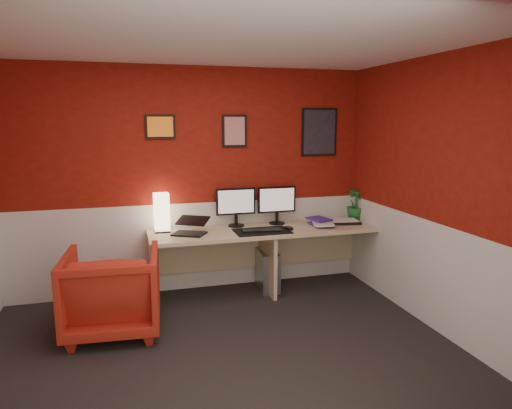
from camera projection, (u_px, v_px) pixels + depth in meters
name	position (u px, v px, depth m)	size (l,w,h in m)	color
ground	(225.00, 362.00, 3.69)	(4.00, 3.50, 0.01)	black
ceiling	(221.00, 36.00, 3.24)	(4.00, 3.50, 0.01)	white
wall_back	(191.00, 181.00, 5.12)	(4.00, 0.01, 2.50)	maroon
wall_front	(315.00, 292.00, 1.81)	(4.00, 0.01, 2.50)	maroon
wall_right	(448.00, 198.00, 4.01)	(0.01, 3.50, 2.50)	maroon
wainscot_back	(193.00, 246.00, 5.25)	(4.00, 0.01, 1.00)	silver
wainscot_right	(441.00, 280.00, 4.14)	(0.01, 3.50, 1.00)	silver
desk	(267.00, 260.00, 5.17)	(2.60, 0.65, 0.73)	tan
shoji_lamp	(162.00, 214.00, 4.94)	(0.16, 0.16, 0.40)	#FFE5B2
laptop	(189.00, 224.00, 4.83)	(0.33, 0.23, 0.22)	black
monitor_left	(236.00, 201.00, 5.18)	(0.45, 0.06, 0.58)	black
monitor_right	(277.00, 199.00, 5.30)	(0.45, 0.06, 0.58)	black
desk_mat	(262.00, 231.00, 4.98)	(0.60, 0.38, 0.01)	black
keyboard	(262.00, 230.00, 4.98)	(0.42, 0.14, 0.02)	black
mouse	(289.00, 228.00, 5.05)	(0.06, 0.10, 0.03)	black
book_bottom	(314.00, 225.00, 5.22)	(0.21, 0.28, 0.03)	#3D22A0
book_middle	(313.00, 223.00, 5.21)	(0.23, 0.31, 0.02)	silver
book_top	(312.00, 220.00, 5.25)	(0.20, 0.27, 0.03)	#3D22A0
zen_tray	(344.00, 222.00, 5.39)	(0.35, 0.25, 0.03)	black
potted_plant	(355.00, 204.00, 5.56)	(0.21, 0.21, 0.37)	#19591E
pc_tower	(267.00, 270.00, 5.28)	(0.20, 0.45, 0.45)	#99999E
armchair	(113.00, 291.00, 4.18)	(0.82, 0.85, 0.77)	red
art_left	(160.00, 127.00, 4.92)	(0.32, 0.02, 0.26)	orange
art_center	(234.00, 131.00, 5.14)	(0.28, 0.02, 0.36)	red
art_right	(319.00, 132.00, 5.43)	(0.44, 0.02, 0.56)	black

